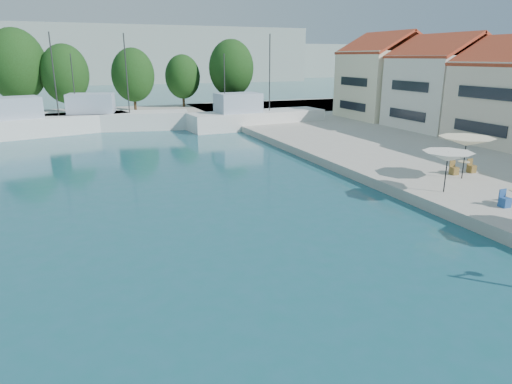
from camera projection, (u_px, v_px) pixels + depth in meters
name	position (u px, v px, depth m)	size (l,w,h in m)	color
quay_far	(91.00, 117.00, 56.93)	(90.00, 16.00, 0.60)	#ACA59B
hill_east	(209.00, 61.00, 172.97)	(140.00, 40.00, 12.00)	#93A198
building_05	(443.00, 80.00, 44.59)	(8.40, 8.80, 9.70)	white
building_06	(386.00, 75.00, 52.54)	(9.00, 8.80, 10.20)	#F5EAC4
trawler_02	(37.00, 124.00, 45.07)	(17.34, 8.47, 10.20)	silver
trawler_03	(111.00, 119.00, 48.54)	(15.79, 6.79, 10.20)	silver
trawler_04	(254.00, 118.00, 49.56)	(15.30, 5.06, 10.20)	silver
tree_04	(16.00, 65.00, 54.88)	(6.94, 6.94, 10.27)	#3F2B19
tree_05	(65.00, 74.00, 55.88)	(5.71, 5.71, 8.45)	#3F2B19
tree_06	(133.00, 75.00, 58.41)	(5.42, 5.42, 8.02)	#3F2B19
tree_07	(183.00, 77.00, 64.22)	(4.89, 4.89, 7.23)	#3F2B19
tree_08	(231.00, 68.00, 63.73)	(6.26, 6.26, 9.27)	#3F2B19
umbrella_white	(448.00, 157.00, 23.58)	(2.61, 2.61, 2.17)	black
umbrella_cream	(467.00, 141.00, 26.19)	(3.11, 3.11, 2.45)	black
cafe_table_03	(463.00, 169.00, 27.86)	(1.82, 0.70, 0.76)	black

